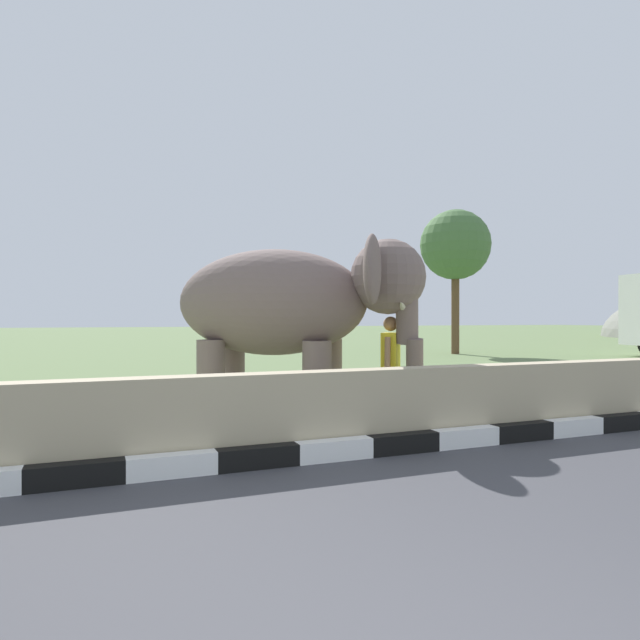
# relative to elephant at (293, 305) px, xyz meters

# --- Properties ---
(striped_curb) EXTENTS (16.20, 0.20, 0.24)m
(striped_curb) POSITION_rel_elephant_xyz_m (-1.76, -2.58, -1.72)
(striped_curb) COLOR white
(striped_curb) RESTS_ON ground_plane
(barrier_parapet) EXTENTS (28.00, 0.36, 1.00)m
(barrier_parapet) POSITION_rel_elephant_xyz_m (0.59, -2.28, -1.34)
(barrier_parapet) COLOR tan
(barrier_parapet) RESTS_ON ground_plane
(elephant) EXTENTS (3.95, 3.59, 2.85)m
(elephant) POSITION_rel_elephant_xyz_m (0.00, 0.00, 0.00)
(elephant) COLOR #715E5A
(elephant) RESTS_ON ground_plane
(person_handler) EXTENTS (0.47, 0.54, 1.66)m
(person_handler) POSITION_rel_elephant_xyz_m (1.37, -0.71, -0.92)
(person_handler) COLOR navy
(person_handler) RESTS_ON ground_plane
(tree_distant) EXTENTS (3.21, 3.21, 6.62)m
(tree_distant) POSITION_rel_elephant_xyz_m (12.40, 13.01, 3.12)
(tree_distant) COLOR brown
(tree_distant) RESTS_ON ground_plane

